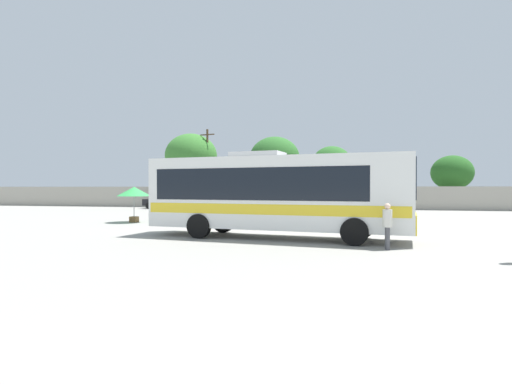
{
  "coord_description": "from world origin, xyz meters",
  "views": [
    {
      "loc": [
        4.05,
        -17.9,
        2.15
      ],
      "look_at": [
        -0.06,
        0.67,
        1.95
      ],
      "focal_mm": 29.07,
      "sensor_mm": 36.0,
      "label": 1
    }
  ],
  "objects_px": {
    "attendant_by_bus_door": "(387,223)",
    "parked_car_leftmost_black": "(164,201)",
    "roadside_tree_left": "(191,156)",
    "roadside_tree_midleft": "(275,158)",
    "parked_car_third_white": "(270,202)",
    "utility_pole_near": "(207,166)",
    "coach_bus_white_yellow": "(273,192)",
    "parked_car_rightmost_maroon": "(341,202)",
    "roadside_tree_right": "(452,173)",
    "vendor_umbrella_near_gate_green": "(134,192)",
    "roadside_tree_midright": "(332,163)",
    "parked_car_second_dark_blue": "(212,202)"
  },
  "relations": [
    {
      "from": "attendant_by_bus_door",
      "to": "parked_car_leftmost_black",
      "type": "relative_size",
      "value": 0.38
    },
    {
      "from": "roadside_tree_left",
      "to": "roadside_tree_midleft",
      "type": "xyz_separation_m",
      "value": [
        9.39,
        2.54,
        -0.22
      ]
    },
    {
      "from": "parked_car_third_white",
      "to": "utility_pole_near",
      "type": "bearing_deg",
      "value": 144.89
    },
    {
      "from": "coach_bus_white_yellow",
      "to": "attendant_by_bus_door",
      "type": "relative_size",
      "value": 7.06
    },
    {
      "from": "parked_car_rightmost_maroon",
      "to": "roadside_tree_right",
      "type": "xyz_separation_m",
      "value": [
        10.99,
        5.94,
        2.9
      ]
    },
    {
      "from": "attendant_by_bus_door",
      "to": "utility_pole_near",
      "type": "height_order",
      "value": "utility_pole_near"
    },
    {
      "from": "parked_car_leftmost_black",
      "to": "roadside_tree_right",
      "type": "bearing_deg",
      "value": 11.59
    },
    {
      "from": "vendor_umbrella_near_gate_green",
      "to": "parked_car_rightmost_maroon",
      "type": "relative_size",
      "value": 0.49
    },
    {
      "from": "parked_car_leftmost_black",
      "to": "roadside_tree_midright",
      "type": "xyz_separation_m",
      "value": [
        16.71,
        8.06,
        4.18
      ]
    },
    {
      "from": "parked_car_rightmost_maroon",
      "to": "roadside_tree_midleft",
      "type": "distance_m",
      "value": 12.37
    },
    {
      "from": "parked_car_leftmost_black",
      "to": "parked_car_rightmost_maroon",
      "type": "relative_size",
      "value": 0.94
    },
    {
      "from": "attendant_by_bus_door",
      "to": "roadside_tree_right",
      "type": "distance_m",
      "value": 31.85
    },
    {
      "from": "parked_car_third_white",
      "to": "parked_car_rightmost_maroon",
      "type": "relative_size",
      "value": 0.91
    },
    {
      "from": "attendant_by_bus_door",
      "to": "parked_car_leftmost_black",
      "type": "xyz_separation_m",
      "value": [
        -19.83,
        24.5,
        -0.1
      ]
    },
    {
      "from": "attendant_by_bus_door",
      "to": "roadside_tree_right",
      "type": "xyz_separation_m",
      "value": [
        9.02,
        30.42,
        2.77
      ]
    },
    {
      "from": "vendor_umbrella_near_gate_green",
      "to": "roadside_tree_right",
      "type": "bearing_deg",
      "value": 43.18
    },
    {
      "from": "coach_bus_white_yellow",
      "to": "parked_car_second_dark_blue",
      "type": "distance_m",
      "value": 23.39
    },
    {
      "from": "parked_car_second_dark_blue",
      "to": "roadside_tree_left",
      "type": "xyz_separation_m",
      "value": [
        -4.78,
        6.64,
        5.09
      ]
    },
    {
      "from": "roadside_tree_midleft",
      "to": "roadside_tree_right",
      "type": "relative_size",
      "value": 1.49
    },
    {
      "from": "coach_bus_white_yellow",
      "to": "parked_car_second_dark_blue",
      "type": "xyz_separation_m",
      "value": [
        -9.86,
        21.18,
        -1.19
      ]
    },
    {
      "from": "parked_car_second_dark_blue",
      "to": "utility_pole_near",
      "type": "relative_size",
      "value": 0.5
    },
    {
      "from": "utility_pole_near",
      "to": "roadside_tree_right",
      "type": "height_order",
      "value": "utility_pole_near"
    },
    {
      "from": "attendant_by_bus_door",
      "to": "roadside_tree_midleft",
      "type": "xyz_separation_m",
      "value": [
        -9.71,
        32.81,
        4.73
      ]
    },
    {
      "from": "parked_car_leftmost_black",
      "to": "parked_car_third_white",
      "type": "xyz_separation_m",
      "value": [
        11.31,
        -0.9,
        -0.01
      ]
    },
    {
      "from": "roadside_tree_left",
      "to": "roadside_tree_midright",
      "type": "relative_size",
      "value": 1.23
    },
    {
      "from": "roadside_tree_midleft",
      "to": "parked_car_rightmost_maroon",
      "type": "bearing_deg",
      "value": -47.09
    },
    {
      "from": "vendor_umbrella_near_gate_green",
      "to": "roadside_tree_right",
      "type": "relative_size",
      "value": 0.41
    },
    {
      "from": "roadside_tree_midleft",
      "to": "roadside_tree_right",
      "type": "height_order",
      "value": "roadside_tree_midleft"
    },
    {
      "from": "coach_bus_white_yellow",
      "to": "roadside_tree_midright",
      "type": "xyz_separation_m",
      "value": [
        1.34,
        30.11,
        3.02
      ]
    },
    {
      "from": "attendant_by_bus_door",
      "to": "roadside_tree_midright",
      "type": "xyz_separation_m",
      "value": [
        -3.12,
        32.56,
        4.07
      ]
    },
    {
      "from": "coach_bus_white_yellow",
      "to": "roadside_tree_right",
      "type": "bearing_deg",
      "value": 64.26
    },
    {
      "from": "attendant_by_bus_door",
      "to": "utility_pole_near",
      "type": "relative_size",
      "value": 0.18
    },
    {
      "from": "roadside_tree_left",
      "to": "roadside_tree_midright",
      "type": "bearing_deg",
      "value": 8.17
    },
    {
      "from": "coach_bus_white_yellow",
      "to": "roadside_tree_midleft",
      "type": "distance_m",
      "value": 31.03
    },
    {
      "from": "coach_bus_white_yellow",
      "to": "roadside_tree_left",
      "type": "xyz_separation_m",
      "value": [
        -14.64,
        27.82,
        3.9
      ]
    },
    {
      "from": "utility_pole_near",
      "to": "roadside_tree_left",
      "type": "xyz_separation_m",
      "value": [
        -2.28,
        0.84,
        1.3
      ]
    },
    {
      "from": "utility_pole_near",
      "to": "roadside_tree_left",
      "type": "height_order",
      "value": "utility_pole_near"
    },
    {
      "from": "parked_car_second_dark_blue",
      "to": "parked_car_rightmost_maroon",
      "type": "height_order",
      "value": "parked_car_rightmost_maroon"
    },
    {
      "from": "roadside_tree_midright",
      "to": "roadside_tree_right",
      "type": "bearing_deg",
      "value": -10.02
    },
    {
      "from": "roadside_tree_left",
      "to": "parked_car_leftmost_black",
      "type": "bearing_deg",
      "value": -97.26
    },
    {
      "from": "vendor_umbrella_near_gate_green",
      "to": "parked_car_rightmost_maroon",
      "type": "height_order",
      "value": "vendor_umbrella_near_gate_green"
    },
    {
      "from": "roadside_tree_left",
      "to": "vendor_umbrella_near_gate_green",
      "type": "bearing_deg",
      "value": -77.67
    },
    {
      "from": "coach_bus_white_yellow",
      "to": "parked_car_third_white",
      "type": "distance_m",
      "value": 21.57
    },
    {
      "from": "parked_car_second_dark_blue",
      "to": "roadside_tree_midright",
      "type": "bearing_deg",
      "value": 38.57
    },
    {
      "from": "roadside_tree_left",
      "to": "utility_pole_near",
      "type": "bearing_deg",
      "value": -20.17
    },
    {
      "from": "vendor_umbrella_near_gate_green",
      "to": "roadside_tree_midleft",
      "type": "relative_size",
      "value": 0.27
    },
    {
      "from": "vendor_umbrella_near_gate_green",
      "to": "roadside_tree_right",
      "type": "height_order",
      "value": "roadside_tree_right"
    },
    {
      "from": "roadside_tree_midright",
      "to": "roadside_tree_left",
      "type": "bearing_deg",
      "value": -171.83
    },
    {
      "from": "roadside_tree_midright",
      "to": "parked_car_second_dark_blue",
      "type": "bearing_deg",
      "value": -141.43
    },
    {
      "from": "parked_car_second_dark_blue",
      "to": "utility_pole_near",
      "type": "bearing_deg",
      "value": 113.31
    }
  ]
}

